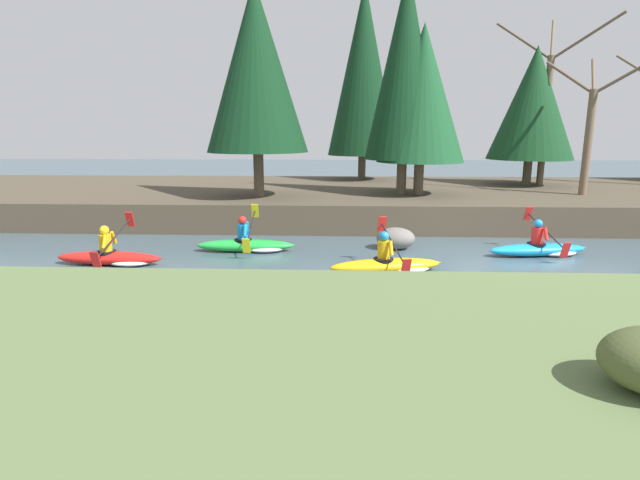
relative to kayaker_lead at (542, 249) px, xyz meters
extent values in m
plane|color=#425660|center=(-1.79, -1.14, -0.20)|extent=(90.00, 90.00, 0.00)
cube|color=#5B7042|center=(-1.79, -7.44, 0.21)|extent=(44.00, 5.82, 0.82)
cube|color=#4C4233|center=(-1.79, 7.42, 0.29)|extent=(44.00, 10.25, 0.98)
cylinder|color=brown|center=(-8.40, 4.37, 1.58)|extent=(0.36, 0.36, 1.60)
cone|color=#0F3319|center=(-8.40, 4.37, 5.22)|extent=(3.55, 3.55, 5.67)
cylinder|color=brown|center=(-4.47, 10.90, 1.37)|extent=(0.36, 0.36, 1.18)
cone|color=#0F3319|center=(-4.47, 10.90, 5.85)|extent=(3.28, 3.28, 7.77)
cylinder|color=brown|center=(-3.20, 5.43, 1.43)|extent=(0.36, 0.36, 1.30)
cone|color=#0F3319|center=(-3.20, 5.43, 5.40)|extent=(2.80, 2.80, 6.64)
cylinder|color=brown|center=(-2.58, 5.30, 1.39)|extent=(0.36, 0.36, 1.21)
cone|color=#194C28|center=(-2.58, 5.30, 4.41)|extent=(3.18, 3.18, 4.83)
cylinder|color=brown|center=(2.63, 8.78, 1.34)|extent=(0.36, 0.36, 1.12)
cone|color=#143D1E|center=(2.63, 8.78, 4.24)|extent=(3.58, 3.58, 4.67)
cylinder|color=brown|center=(3.16, 8.69, 3.46)|extent=(0.28, 0.28, 5.36)
cylinder|color=brown|center=(2.24, 9.46, 6.83)|extent=(1.97, 1.68, 1.78)
cylinder|color=brown|center=(4.14, 7.87, 6.72)|extent=(2.07, 1.76, 1.57)
cylinder|color=brown|center=(3.55, 9.75, 6.93)|extent=(0.90, 2.22, 1.98)
cylinder|color=brown|center=(3.52, 5.49, 2.67)|extent=(0.28, 0.28, 3.78)
cylinder|color=brown|center=(2.86, 6.03, 5.01)|extent=(1.42, 1.22, 1.28)
cylinder|color=brown|center=(4.21, 4.91, 4.93)|extent=(1.49, 1.28, 1.13)
cylinder|color=brown|center=(3.79, 6.23, 5.08)|extent=(0.67, 1.60, 1.42)
ellipsoid|color=#1993D6|center=(-0.12, -0.02, -0.03)|extent=(2.76, 1.02, 0.34)
cone|color=#1993D6|center=(1.11, 0.18, -0.01)|extent=(0.38, 0.25, 0.20)
cylinder|color=black|center=(-0.16, -0.03, 0.12)|extent=(0.55, 0.55, 0.08)
cylinder|color=red|center=(-0.16, -0.03, 0.37)|extent=(0.34, 0.34, 0.42)
sphere|color=#1E89D1|center=(-0.16, -0.03, 0.69)|extent=(0.26, 0.26, 0.23)
cylinder|color=red|center=(-0.10, 0.23, 0.45)|extent=(0.12, 0.24, 0.35)
cylinder|color=red|center=(-0.03, -0.25, 0.45)|extent=(0.12, 0.24, 0.35)
cylinder|color=black|center=(0.06, 0.01, 0.49)|extent=(0.34, 1.89, 0.65)
cube|color=red|center=(-0.09, 0.95, 0.80)|extent=(0.22, 0.19, 0.41)
cube|color=red|center=(0.21, -0.93, 0.18)|extent=(0.22, 0.19, 0.41)
ellipsoid|color=white|center=(0.43, 0.07, -0.11)|extent=(1.20, 0.87, 0.18)
ellipsoid|color=yellow|center=(-4.38, -1.82, -0.03)|extent=(2.77, 1.15, 0.34)
cone|color=yellow|center=(-3.17, -1.56, -0.01)|extent=(0.38, 0.27, 0.20)
cylinder|color=black|center=(-4.43, -1.83, 0.12)|extent=(0.57, 0.57, 0.08)
cylinder|color=yellow|center=(-4.43, -1.83, 0.37)|extent=(0.36, 0.36, 0.42)
sphere|color=#1E89D1|center=(-4.43, -1.83, 0.69)|extent=(0.27, 0.27, 0.23)
cylinder|color=yellow|center=(-4.38, -1.58, 0.45)|extent=(0.14, 0.24, 0.35)
cylinder|color=yellow|center=(-4.28, -2.05, 0.45)|extent=(0.14, 0.24, 0.35)
cylinder|color=black|center=(-4.21, -1.78, 0.49)|extent=(0.44, 1.88, 0.65)
cube|color=red|center=(-4.41, -0.85, 0.80)|extent=(0.23, 0.20, 0.41)
cube|color=red|center=(-4.01, -2.71, 0.18)|extent=(0.23, 0.20, 0.41)
ellipsoid|color=white|center=(-3.84, -1.71, -0.11)|extent=(1.22, 0.92, 0.18)
ellipsoid|color=green|center=(-8.14, 0.14, -0.03)|extent=(2.72, 0.71, 0.34)
cone|color=green|center=(-6.90, 0.19, -0.01)|extent=(0.36, 0.21, 0.20)
cylinder|color=black|center=(-8.19, 0.14, 0.12)|extent=(0.50, 0.50, 0.08)
cylinder|color=#1984CC|center=(-8.19, 0.14, 0.37)|extent=(0.31, 0.31, 0.42)
sphere|color=red|center=(-8.19, 0.14, 0.69)|extent=(0.24, 0.24, 0.23)
cylinder|color=#1984CC|center=(-8.10, 0.39, 0.45)|extent=(0.10, 0.23, 0.35)
cylinder|color=#1984CC|center=(-8.08, -0.09, 0.45)|extent=(0.10, 0.23, 0.35)
cylinder|color=black|center=(-7.96, 0.15, 0.49)|extent=(0.11, 1.91, 0.65)
cube|color=yellow|center=(-8.00, 1.10, 0.80)|extent=(0.21, 0.17, 0.41)
cube|color=yellow|center=(-7.92, -0.80, 0.18)|extent=(0.21, 0.17, 0.41)
ellipsoid|color=white|center=(-7.59, 0.17, -0.11)|extent=(1.13, 0.74, 0.18)
ellipsoid|color=red|center=(-11.33, -1.39, -0.03)|extent=(2.72, 0.70, 0.34)
cone|color=red|center=(-10.09, -1.43, -0.01)|extent=(0.36, 0.21, 0.20)
cylinder|color=black|center=(-11.38, -1.39, 0.12)|extent=(0.50, 0.50, 0.08)
cylinder|color=yellow|center=(-11.38, -1.39, 0.37)|extent=(0.31, 0.31, 0.42)
sphere|color=yellow|center=(-11.38, -1.39, 0.69)|extent=(0.24, 0.24, 0.23)
cylinder|color=yellow|center=(-11.27, -1.15, 0.45)|extent=(0.10, 0.23, 0.35)
cylinder|color=yellow|center=(-11.29, -1.63, 0.45)|extent=(0.10, 0.23, 0.35)
cylinder|color=black|center=(-11.15, -1.40, 0.49)|extent=(0.11, 1.91, 0.65)
cube|color=red|center=(-11.12, -0.45, 0.80)|extent=(0.21, 0.17, 0.41)
cube|color=red|center=(-11.19, -2.35, 0.18)|extent=(0.21, 0.17, 0.41)
ellipsoid|color=white|center=(-10.78, -1.41, -0.11)|extent=(1.12, 0.74, 0.18)
ellipsoid|color=slate|center=(-3.88, 0.63, 0.11)|extent=(1.10, 0.86, 0.62)
camera|label=1|loc=(-5.46, -13.39, 3.16)|focal=28.00mm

